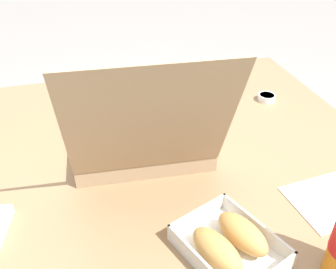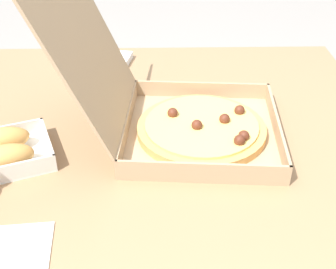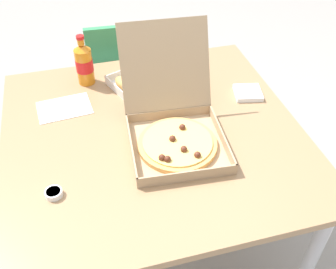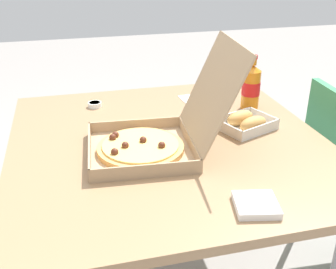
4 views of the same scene
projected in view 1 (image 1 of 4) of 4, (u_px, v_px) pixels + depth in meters
dining_table at (173, 181)px, 0.99m from camera, size 1.11×1.09×0.71m
pizza_box_open at (141, 133)px, 0.96m from camera, size 0.37×0.50×0.35m
bread_side_box at (230, 244)px, 0.70m from camera, size 0.21×0.23×0.06m
dipping_sauce_cup at (267, 97)px, 1.20m from camera, size 0.06×0.06×0.02m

